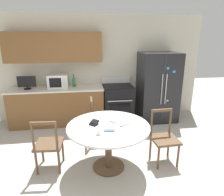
{
  "coord_description": "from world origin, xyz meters",
  "views": [
    {
      "loc": [
        -0.45,
        -2.45,
        2.08
      ],
      "look_at": [
        0.07,
        1.15,
        0.95
      ],
      "focal_mm": 32.0,
      "sensor_mm": 36.0,
      "label": 1
    }
  ],
  "objects_px": {
    "dining_chair_far": "(100,120)",
    "candle_glass": "(99,132)",
    "counter_bottle": "(74,82)",
    "wallet": "(94,123)",
    "countertop_tv": "(27,82)",
    "oven_range": "(118,103)",
    "refrigerator": "(158,87)",
    "dining_chair_right": "(164,138)",
    "microwave": "(58,81)",
    "dining_chair_left": "(49,145)"
  },
  "relations": [
    {
      "from": "dining_chair_far",
      "to": "candle_glass",
      "type": "relative_size",
      "value": 11.0
    },
    {
      "from": "dining_chair_left",
      "to": "wallet",
      "type": "height_order",
      "value": "dining_chair_left"
    },
    {
      "from": "dining_chair_right",
      "to": "refrigerator",
      "type": "bearing_deg",
      "value": -109.27
    },
    {
      "from": "refrigerator",
      "to": "candle_glass",
      "type": "bearing_deg",
      "value": -128.14
    },
    {
      "from": "dining_chair_right",
      "to": "counter_bottle",
      "type": "bearing_deg",
      "value": -54.47
    },
    {
      "from": "oven_range",
      "to": "wallet",
      "type": "distance_m",
      "value": 1.99
    },
    {
      "from": "refrigerator",
      "to": "dining_chair_right",
      "type": "height_order",
      "value": "refrigerator"
    },
    {
      "from": "dining_chair_right",
      "to": "candle_glass",
      "type": "height_order",
      "value": "dining_chair_right"
    },
    {
      "from": "dining_chair_right",
      "to": "dining_chair_far",
      "type": "height_order",
      "value": "same"
    },
    {
      "from": "microwave",
      "to": "dining_chair_left",
      "type": "height_order",
      "value": "microwave"
    },
    {
      "from": "microwave",
      "to": "wallet",
      "type": "xyz_separation_m",
      "value": [
        0.74,
        -1.92,
        -0.28
      ]
    },
    {
      "from": "oven_range",
      "to": "microwave",
      "type": "relative_size",
      "value": 2.33
    },
    {
      "from": "candle_glass",
      "to": "wallet",
      "type": "bearing_deg",
      "value": 97.63
    },
    {
      "from": "oven_range",
      "to": "counter_bottle",
      "type": "bearing_deg",
      "value": 175.58
    },
    {
      "from": "dining_chair_left",
      "to": "dining_chair_far",
      "type": "xyz_separation_m",
      "value": [
        0.88,
        0.85,
        0.0
      ]
    },
    {
      "from": "microwave",
      "to": "candle_glass",
      "type": "height_order",
      "value": "microwave"
    },
    {
      "from": "refrigerator",
      "to": "wallet",
      "type": "bearing_deg",
      "value": -133.75
    },
    {
      "from": "oven_range",
      "to": "wallet",
      "type": "xyz_separation_m",
      "value": [
        -0.69,
        -1.84,
        0.31
      ]
    },
    {
      "from": "dining_chair_right",
      "to": "countertop_tv",
      "type": "bearing_deg",
      "value": -38.72
    },
    {
      "from": "refrigerator",
      "to": "countertop_tv",
      "type": "xyz_separation_m",
      "value": [
        -3.14,
        0.09,
        0.21
      ]
    },
    {
      "from": "refrigerator",
      "to": "dining_chair_far",
      "type": "distance_m",
      "value": 1.84
    },
    {
      "from": "countertop_tv",
      "to": "dining_chair_right",
      "type": "bearing_deg",
      "value": -36.05
    },
    {
      "from": "countertop_tv",
      "to": "counter_bottle",
      "type": "bearing_deg",
      "value": 2.86
    },
    {
      "from": "dining_chair_right",
      "to": "dining_chair_far",
      "type": "distance_m",
      "value": 1.36
    },
    {
      "from": "oven_range",
      "to": "countertop_tv",
      "type": "xyz_separation_m",
      "value": [
        -2.13,
        0.03,
        0.6
      ]
    },
    {
      "from": "countertop_tv",
      "to": "dining_chair_left",
      "type": "distance_m",
      "value": 2.06
    },
    {
      "from": "oven_range",
      "to": "microwave",
      "type": "xyz_separation_m",
      "value": [
        -1.43,
        0.08,
        0.59
      ]
    },
    {
      "from": "dining_chair_far",
      "to": "wallet",
      "type": "bearing_deg",
      "value": -9.74
    },
    {
      "from": "microwave",
      "to": "countertop_tv",
      "type": "distance_m",
      "value": 0.7
    },
    {
      "from": "refrigerator",
      "to": "counter_bottle",
      "type": "height_order",
      "value": "refrigerator"
    },
    {
      "from": "oven_range",
      "to": "dining_chair_right",
      "type": "xyz_separation_m",
      "value": [
        0.47,
        -1.87,
        -0.03
      ]
    },
    {
      "from": "microwave",
      "to": "countertop_tv",
      "type": "xyz_separation_m",
      "value": [
        -0.7,
        -0.05,
        0.01
      ]
    },
    {
      "from": "microwave",
      "to": "dining_chair_left",
      "type": "bearing_deg",
      "value": -89.66
    },
    {
      "from": "wallet",
      "to": "candle_glass",
      "type": "bearing_deg",
      "value": -82.37
    },
    {
      "from": "oven_range",
      "to": "dining_chair_right",
      "type": "distance_m",
      "value": 1.93
    },
    {
      "from": "oven_range",
      "to": "candle_glass",
      "type": "bearing_deg",
      "value": -106.61
    },
    {
      "from": "refrigerator",
      "to": "microwave",
      "type": "height_order",
      "value": "refrigerator"
    },
    {
      "from": "counter_bottle",
      "to": "wallet",
      "type": "height_order",
      "value": "counter_bottle"
    },
    {
      "from": "microwave",
      "to": "refrigerator",
      "type": "bearing_deg",
      "value": -3.26
    },
    {
      "from": "dining_chair_left",
      "to": "dining_chair_right",
      "type": "distance_m",
      "value": 1.89
    },
    {
      "from": "candle_glass",
      "to": "wallet",
      "type": "distance_m",
      "value": 0.34
    },
    {
      "from": "candle_glass",
      "to": "counter_bottle",
      "type": "bearing_deg",
      "value": 100.36
    },
    {
      "from": "countertop_tv",
      "to": "wallet",
      "type": "bearing_deg",
      "value": -52.42
    },
    {
      "from": "countertop_tv",
      "to": "refrigerator",
      "type": "bearing_deg",
      "value": -1.59
    },
    {
      "from": "candle_glass",
      "to": "microwave",
      "type": "bearing_deg",
      "value": 109.17
    },
    {
      "from": "counter_bottle",
      "to": "dining_chair_far",
      "type": "bearing_deg",
      "value": -63.21
    },
    {
      "from": "candle_glass",
      "to": "dining_chair_far",
      "type": "bearing_deg",
      "value": 84.78
    },
    {
      "from": "counter_bottle",
      "to": "wallet",
      "type": "relative_size",
      "value": 1.79
    },
    {
      "from": "refrigerator",
      "to": "wallet",
      "type": "xyz_separation_m",
      "value": [
        -1.7,
        -1.78,
        -0.08
      ]
    },
    {
      "from": "countertop_tv",
      "to": "dining_chair_far",
      "type": "relative_size",
      "value": 0.45
    }
  ]
}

